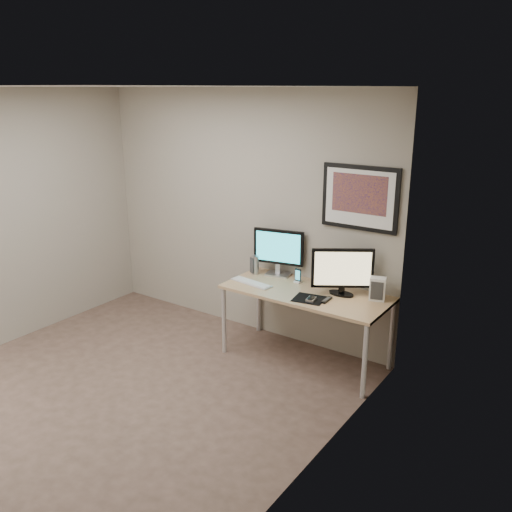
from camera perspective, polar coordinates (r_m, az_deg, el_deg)
The scene contains 14 objects.
floor at distance 5.13m, azimuth -12.84°, elevation -13.49°, with size 3.60×3.60×0.00m, color #48372D.
room at distance 4.83m, azimuth -10.24°, elevation 5.73°, with size 3.60×3.60×3.60m.
desk at distance 5.23m, azimuth 5.28°, elevation -4.39°, with size 1.60×0.70×0.73m.
framed_art at distance 5.10m, azimuth 10.87°, elevation 6.04°, with size 0.75×0.04×0.60m.
monitor_large at distance 5.54m, azimuth 2.38°, elevation 0.61°, with size 0.53×0.22×0.49m.
monitor_tv at distance 5.08m, azimuth 9.07°, elevation -1.52°, with size 0.50×0.34×0.45m.
speaker_left at distance 5.62m, azimuth -0.10°, elevation -0.93°, with size 0.08×0.08×0.20m, color #B2B2B7.
speaker_right at distance 5.40m, azimuth 7.28°, elevation -2.09°, with size 0.06×0.06×0.16m, color #B2B2B7.
phone_dock at distance 5.40m, azimuth 4.44°, elevation -2.08°, with size 0.07×0.07×0.14m, color black.
keyboard at distance 5.39m, azimuth -0.50°, elevation -2.81°, with size 0.46×0.12×0.02m, color silver.
mousepad at distance 5.02m, azimuth 5.61°, elevation -4.51°, with size 0.28×0.25×0.00m, color black.
mouse at distance 4.97m, azimuth 5.82°, elevation -4.46°, with size 0.07×0.12×0.04m, color black.
remote at distance 4.99m, azimuth 7.45°, elevation -4.59°, with size 0.04×0.16×0.02m, color black.
fan_unit at distance 5.06m, azimuth 12.67°, elevation -3.40°, with size 0.14×0.10×0.22m, color silver.
Camera 1 is at (3.34, -2.91, 2.59)m, focal length 38.00 mm.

